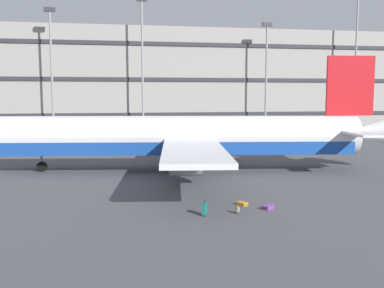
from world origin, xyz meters
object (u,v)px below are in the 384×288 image
(suitcase_silver, at_px, (242,204))
(backpack_teal, at_px, (237,210))
(suitcase_large, at_px, (268,207))
(suitcase_scuffed, at_px, (204,209))
(airliner, at_px, (183,138))

(suitcase_silver, bearing_deg, backpack_teal, -114.02)
(backpack_teal, bearing_deg, suitcase_large, 17.07)
(suitcase_scuffed, xyz_separation_m, backpack_teal, (1.99, 0.07, -0.18))
(suitcase_scuffed, relative_size, suitcase_silver, 1.12)
(airliner, xyz_separation_m, suitcase_large, (3.11, -14.09, -2.91))
(suitcase_scuffed, bearing_deg, airliner, 86.12)
(airliner, xyz_separation_m, backpack_teal, (0.98, -14.75, -2.80))
(backpack_teal, bearing_deg, airliner, 93.81)
(suitcase_silver, bearing_deg, suitcase_large, -40.64)
(suitcase_large, bearing_deg, suitcase_silver, 139.36)
(suitcase_scuffed, bearing_deg, suitcase_large, 9.93)
(suitcase_silver, distance_m, backpack_teal, 1.97)
(suitcase_large, height_order, suitcase_silver, suitcase_large)
(airliner, distance_m, suitcase_silver, 13.40)
(airliner, xyz_separation_m, suitcase_silver, (1.78, -12.95, -2.93))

